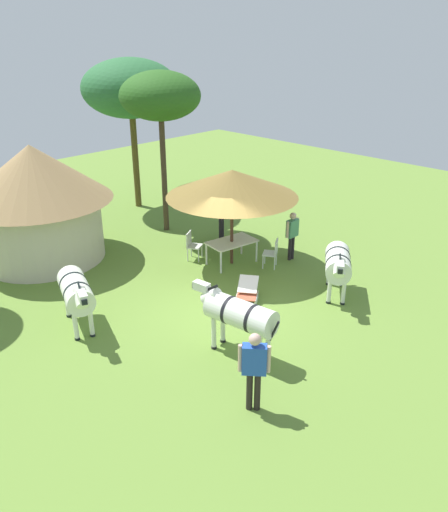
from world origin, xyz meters
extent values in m
plane|color=olive|center=(0.00, 0.00, 0.00)|extent=(36.00, 36.00, 0.00)
cylinder|color=beige|center=(-1.77, 6.10, 0.97)|extent=(3.73, 3.73, 1.94)
cone|color=#98774D|center=(-1.77, 6.10, 2.79)|extent=(4.60, 4.60, 1.70)
cylinder|color=#4D2D22|center=(2.12, 1.56, 1.09)|extent=(0.10, 0.10, 2.18)
cone|color=olive|center=(2.12, 1.56, 2.58)|extent=(3.94, 3.94, 0.80)
cube|color=silver|center=(2.12, 1.56, 0.72)|extent=(1.62, 1.11, 0.04)
cylinder|color=silver|center=(1.50, 2.05, 0.35)|extent=(0.06, 0.06, 0.70)
cylinder|color=silver|center=(2.86, 1.83, 0.35)|extent=(0.06, 0.06, 0.70)
cylinder|color=silver|center=(1.37, 1.29, 0.35)|extent=(0.06, 0.06, 0.70)
cylinder|color=silver|center=(2.73, 1.07, 0.35)|extent=(0.06, 0.06, 0.70)
cube|color=silver|center=(1.51, 2.60, 0.45)|extent=(0.59, 0.58, 0.04)
cube|color=silver|center=(1.41, 2.76, 0.68)|extent=(0.40, 0.26, 0.45)
cylinder|color=silver|center=(1.76, 2.54, 0.23)|extent=(0.04, 0.04, 0.45)
cylinder|color=silver|center=(1.44, 2.34, 0.23)|extent=(0.04, 0.04, 0.45)
cylinder|color=silver|center=(1.58, 2.85, 0.23)|extent=(0.04, 0.04, 0.45)
cylinder|color=silver|center=(1.25, 2.65, 0.23)|extent=(0.04, 0.04, 0.45)
cube|color=silver|center=(2.74, 0.53, 0.45)|extent=(0.59, 0.59, 0.04)
cube|color=silver|center=(2.84, 0.37, 0.68)|extent=(0.40, 0.26, 0.45)
cylinder|color=silver|center=(2.48, 0.59, 0.23)|extent=(0.04, 0.04, 0.45)
cylinder|color=silver|center=(2.81, 0.79, 0.23)|extent=(0.04, 0.04, 0.45)
cylinder|color=silver|center=(2.67, 0.28, 0.23)|extent=(0.04, 0.04, 0.45)
cylinder|color=silver|center=(2.99, 0.48, 0.23)|extent=(0.04, 0.04, 0.45)
cylinder|color=black|center=(3.58, 0.41, 0.39)|extent=(0.11, 0.11, 0.78)
cylinder|color=black|center=(3.72, 0.42, 0.39)|extent=(0.11, 0.11, 0.78)
cube|color=#478964|center=(3.65, 0.42, 1.06)|extent=(0.43, 0.20, 0.55)
cylinder|color=#D1AB98|center=(3.41, 0.41, 1.07)|extent=(0.08, 0.08, 0.52)
cylinder|color=#D1AB98|center=(3.89, 0.42, 1.07)|extent=(0.08, 0.08, 0.52)
sphere|color=#D1AB98|center=(3.65, 0.42, 1.46)|extent=(0.21, 0.21, 0.21)
cylinder|color=black|center=(3.35, 3.19, 0.43)|extent=(0.12, 0.12, 0.86)
cylinder|color=black|center=(3.21, 3.13, 0.43)|extent=(0.12, 0.12, 0.86)
cube|color=#4A856E|center=(3.28, 3.16, 1.16)|extent=(0.51, 0.38, 0.61)
cylinder|color=beige|center=(3.52, 3.27, 1.18)|extent=(0.09, 0.09, 0.57)
cylinder|color=beige|center=(3.04, 3.05, 1.18)|extent=(0.09, 0.09, 0.57)
sphere|color=beige|center=(3.28, 3.16, 1.60)|extent=(0.23, 0.23, 0.23)
cylinder|color=black|center=(-2.50, -3.31, 0.43)|extent=(0.12, 0.12, 0.85)
cylinder|color=black|center=(-2.40, -3.42, 0.43)|extent=(0.12, 0.12, 0.85)
cube|color=blue|center=(-2.45, -3.37, 1.15)|extent=(0.46, 0.49, 0.60)
cylinder|color=#D3A996|center=(-2.62, -3.17, 1.17)|extent=(0.09, 0.09, 0.57)
cylinder|color=#D3A996|center=(-2.28, -3.57, 1.17)|extent=(0.09, 0.09, 0.57)
sphere|color=#D3A996|center=(-2.45, -3.37, 1.59)|extent=(0.23, 0.23, 0.23)
cube|color=#C3553A|center=(0.55, -0.49, 0.22)|extent=(0.75, 0.74, 0.03)
cube|color=white|center=(0.77, -0.33, 0.44)|extent=(0.75, 0.74, 0.29)
cube|color=silver|center=(0.74, -0.67, 0.11)|extent=(0.52, 0.37, 0.22)
cube|color=silver|center=(0.45, -0.24, 0.11)|extent=(0.52, 0.37, 0.22)
cylinder|color=silver|center=(-3.19, 1.68, 1.01)|extent=(1.16, 1.67, 0.66)
cylinder|color=black|center=(-3.08, 1.97, 1.01)|extent=(0.65, 0.31, 0.67)
cylinder|color=black|center=(-3.29, 1.43, 1.01)|extent=(0.65, 0.31, 0.67)
cylinder|color=silver|center=(-3.46, 0.97, 1.19)|extent=(0.47, 0.61, 0.50)
cube|color=silver|center=(-3.56, 0.71, 1.35)|extent=(0.31, 0.44, 0.20)
cube|color=black|center=(-3.62, 0.54, 1.32)|extent=(0.15, 0.15, 0.12)
cube|color=black|center=(-3.46, 0.97, 1.39)|extent=(0.17, 0.36, 0.28)
cylinder|color=silver|center=(-3.23, 1.08, 0.38)|extent=(0.11, 0.11, 0.76)
cylinder|color=black|center=(-3.23, 1.08, 0.03)|extent=(0.13, 0.13, 0.06)
cylinder|color=silver|center=(-3.56, 1.20, 0.38)|extent=(0.11, 0.11, 0.76)
cylinder|color=black|center=(-3.56, 1.20, 0.03)|extent=(0.13, 0.13, 0.06)
cylinder|color=silver|center=(-2.81, 2.17, 0.38)|extent=(0.11, 0.11, 0.76)
cylinder|color=black|center=(-2.81, 2.17, 0.03)|extent=(0.13, 0.13, 0.06)
cylinder|color=silver|center=(-3.15, 2.29, 0.38)|extent=(0.11, 0.11, 0.76)
cylinder|color=black|center=(-3.15, 2.29, 0.03)|extent=(0.13, 0.13, 0.06)
cylinder|color=black|center=(-2.90, 2.45, 0.91)|extent=(0.13, 0.24, 0.53)
cylinder|color=silver|center=(2.65, -1.90, 0.97)|extent=(1.58, 1.37, 0.67)
cylinder|color=black|center=(2.89, -1.74, 0.97)|extent=(0.45, 0.61, 0.69)
cylinder|color=black|center=(2.43, -2.05, 0.97)|extent=(0.45, 0.61, 0.69)
cylinder|color=silver|center=(2.05, -2.31, 1.15)|extent=(0.62, 0.56, 0.51)
cube|color=silver|center=(1.82, -2.47, 1.31)|extent=(0.43, 0.37, 0.20)
cube|color=black|center=(1.67, -2.57, 1.28)|extent=(0.17, 0.17, 0.12)
cube|color=black|center=(2.05, -2.31, 1.35)|extent=(0.33, 0.24, 0.28)
cylinder|color=silver|center=(2.30, -2.36, 0.36)|extent=(0.11, 0.11, 0.71)
cylinder|color=black|center=(2.30, -2.36, 0.03)|extent=(0.13, 0.13, 0.06)
cylinder|color=silver|center=(2.09, -2.06, 0.36)|extent=(0.11, 0.11, 0.71)
cylinder|color=black|center=(2.09, -2.06, 0.03)|extent=(0.13, 0.13, 0.06)
cylinder|color=silver|center=(3.21, -1.74, 0.36)|extent=(0.11, 0.11, 0.71)
cylinder|color=black|center=(3.21, -1.74, 0.03)|extent=(0.13, 0.13, 0.06)
cylinder|color=silver|center=(3.00, -1.44, 0.36)|extent=(0.11, 0.11, 0.71)
cylinder|color=black|center=(3.00, -1.44, 0.03)|extent=(0.13, 0.13, 0.06)
cylinder|color=black|center=(3.29, -1.46, 0.87)|extent=(0.22, 0.17, 0.53)
cylinder|color=silver|center=(-1.30, -1.96, 1.05)|extent=(0.84, 1.70, 0.62)
cylinder|color=black|center=(-1.25, -2.28, 1.05)|extent=(0.64, 0.16, 0.64)
cylinder|color=black|center=(-1.33, -1.67, 1.05)|extent=(0.64, 0.16, 0.64)
cylinder|color=silver|center=(-1.40, -1.16, 1.23)|extent=(0.35, 0.56, 0.49)
cube|color=silver|center=(-1.44, -0.88, 1.39)|extent=(0.23, 0.42, 0.20)
cube|color=black|center=(-1.47, -0.70, 1.36)|extent=(0.13, 0.13, 0.12)
cube|color=black|center=(-1.40, -1.16, 1.43)|extent=(0.09, 0.37, 0.28)
cylinder|color=silver|center=(-1.55, -1.37, 0.41)|extent=(0.11, 0.11, 0.81)
cylinder|color=black|center=(-1.55, -1.37, 0.03)|extent=(0.13, 0.13, 0.06)
cylinder|color=silver|center=(-1.21, -1.33, 0.41)|extent=(0.11, 0.11, 0.81)
cylinder|color=black|center=(-1.21, -1.33, 0.03)|extent=(0.13, 0.13, 0.06)
cylinder|color=silver|center=(-1.38, -2.60, 0.41)|extent=(0.11, 0.11, 0.81)
cylinder|color=black|center=(-1.38, -2.60, 0.03)|extent=(0.13, 0.13, 0.06)
cylinder|color=silver|center=(-1.04, -2.55, 0.41)|extent=(0.11, 0.11, 0.81)
cylinder|color=black|center=(-1.04, -2.55, 0.03)|extent=(0.13, 0.13, 0.06)
cylinder|color=black|center=(-1.18, -2.82, 0.95)|extent=(0.08, 0.24, 0.53)
cylinder|color=brown|center=(3.49, 8.19, 1.83)|extent=(0.25, 0.25, 3.65)
ellipsoid|color=#296334|center=(3.49, 8.19, 4.66)|extent=(3.68, 3.68, 2.21)
cylinder|color=#423325|center=(2.56, 5.27, 1.99)|extent=(0.19, 0.19, 3.97)
ellipsoid|color=#27581B|center=(2.56, 5.27, 4.71)|extent=(2.69, 2.69, 1.62)
camera|label=1|loc=(-8.46, -8.46, 6.79)|focal=35.92mm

